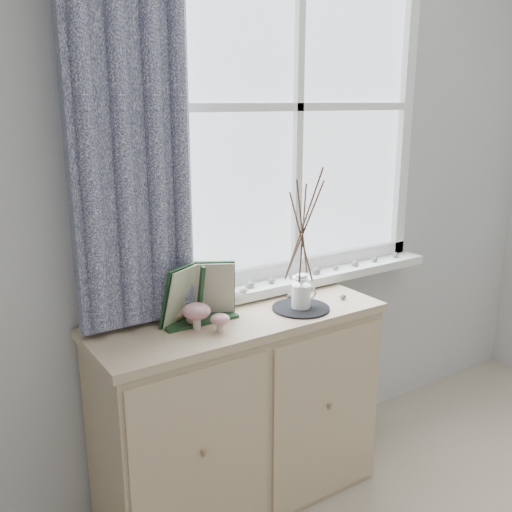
% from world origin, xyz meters
% --- Properties ---
extents(sideboard, '(1.20, 0.45, 0.85)m').
position_xyz_m(sideboard, '(-0.15, 1.75, 0.43)').
color(sideboard, '#D0AF91').
rests_on(sideboard, ground).
extents(botanical_book, '(0.35, 0.14, 0.24)m').
position_xyz_m(botanical_book, '(-0.31, 1.76, 0.97)').
color(botanical_book, '#1C3A20').
rests_on(botanical_book, sideboard).
extents(toadstool_cluster, '(0.15, 0.16, 0.10)m').
position_xyz_m(toadstool_cluster, '(-0.34, 1.71, 0.91)').
color(toadstool_cluster, silver).
rests_on(toadstool_cluster, sideboard).
extents(wooden_eggs, '(0.09, 0.11, 0.07)m').
position_xyz_m(wooden_eggs, '(-0.37, 1.79, 0.88)').
color(wooden_eggs, tan).
rests_on(wooden_eggs, sideboard).
extents(songbird_figurine, '(0.16, 0.10, 0.07)m').
position_xyz_m(songbird_figurine, '(-0.11, 1.87, 0.89)').
color(songbird_figurine, white).
rests_on(songbird_figurine, sideboard).
extents(crocheted_doily, '(0.24, 0.24, 0.01)m').
position_xyz_m(crocheted_doily, '(0.10, 1.68, 0.85)').
color(crocheted_doily, black).
rests_on(crocheted_doily, sideboard).
extents(twig_pitcher, '(0.27, 0.27, 0.59)m').
position_xyz_m(twig_pitcher, '(0.10, 1.68, 1.19)').
color(twig_pitcher, white).
rests_on(twig_pitcher, crocheted_doily).
extents(sideboard_pebbles, '(0.33, 0.23, 0.02)m').
position_xyz_m(sideboard_pebbles, '(0.15, 1.75, 0.86)').
color(sideboard_pebbles, gray).
rests_on(sideboard_pebbles, sideboard).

